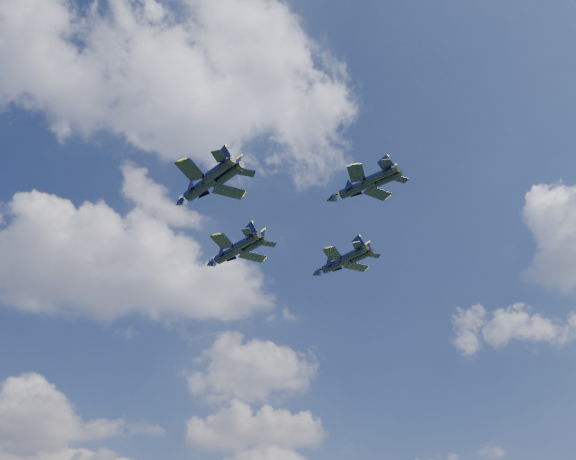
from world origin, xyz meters
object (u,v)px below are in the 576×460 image
(jet_lead, at_px, (228,254))
(jet_left, at_px, (200,188))
(jet_right, at_px, (335,264))
(jet_slot, at_px, (355,188))

(jet_lead, distance_m, jet_left, 21.39)
(jet_lead, bearing_deg, jet_left, -143.91)
(jet_right, distance_m, jet_slot, 21.72)
(jet_slot, bearing_deg, jet_left, 130.02)
(jet_left, relative_size, jet_slot, 1.23)
(jet_right, bearing_deg, jet_left, 179.11)
(jet_lead, height_order, jet_left, jet_lead)
(jet_left, bearing_deg, jet_lead, 37.89)
(jet_lead, relative_size, jet_slot, 1.21)
(jet_lead, xyz_separation_m, jet_left, (-7.05, -20.20, -0.17))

